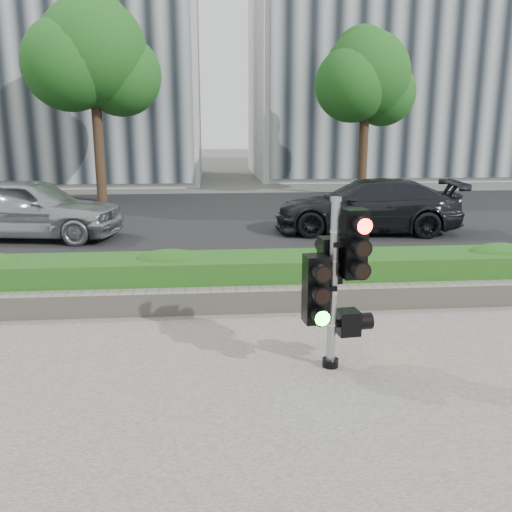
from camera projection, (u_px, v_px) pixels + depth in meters
name	position (u px, v px, depth m)	size (l,w,h in m)	color
ground	(261.00, 367.00, 6.26)	(120.00, 120.00, 0.00)	#51514C
road	(229.00, 220.00, 15.94)	(60.00, 13.00, 0.02)	black
curb	(244.00, 285.00, 9.29)	(60.00, 0.25, 0.12)	gray
stone_wall	(249.00, 300.00, 8.05)	(12.00, 0.32, 0.34)	gray
hedge	(246.00, 277.00, 8.64)	(12.00, 1.00, 0.68)	#328027
building_left	(30.00, 24.00, 26.03)	(16.00, 9.00, 15.00)	#B7B7B2
building_right	(416.00, 65.00, 29.97)	(18.00, 10.00, 12.00)	#B7B7B2
tree_left	(93.00, 57.00, 18.80)	(4.61, 4.03, 7.34)	black
tree_right	(366.00, 78.00, 20.72)	(4.10, 3.58, 6.53)	black
traffic_signal	(335.00, 275.00, 6.00)	(0.69, 0.53, 1.95)	black
car_silver	(30.00, 208.00, 13.15)	(1.78, 4.41, 1.50)	#A1A4A8
car_dark	(367.00, 206.00, 13.96)	(1.92, 4.73, 1.37)	black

